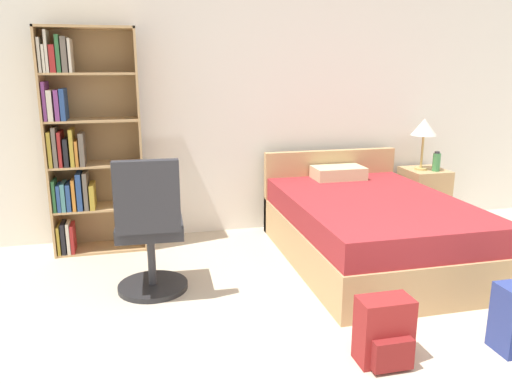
{
  "coord_description": "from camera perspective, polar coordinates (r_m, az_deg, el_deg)",
  "views": [
    {
      "loc": [
        -1.42,
        -1.67,
        1.66
      ],
      "look_at": [
        -0.54,
        1.98,
        0.71
      ],
      "focal_mm": 35.0,
      "sensor_mm": 36.0,
      "label": 1
    }
  ],
  "objects": [
    {
      "name": "wall_back",
      "position": [
        5.11,
        2.61,
        10.19
      ],
      "size": [
        9.0,
        0.06,
        2.6
      ],
      "color": "white",
      "rests_on": "ground_plane"
    },
    {
      "name": "bed",
      "position": [
        4.47,
        12.69,
        -3.91
      ],
      "size": [
        1.39,
        2.02,
        0.82
      ],
      "color": "tan",
      "rests_on": "ground_plane"
    },
    {
      "name": "office_chair",
      "position": [
        3.71,
        -12.05,
        -4.44
      ],
      "size": [
        0.53,
        0.59,
        1.05
      ],
      "color": "#232326",
      "rests_on": "ground_plane"
    },
    {
      "name": "table_lamp",
      "position": [
        5.45,
        18.66,
        6.88
      ],
      "size": [
        0.26,
        0.26,
        0.53
      ],
      "color": "tan",
      "rests_on": "nightstand"
    },
    {
      "name": "bookshelf",
      "position": [
        4.68,
        -19.26,
        5.18
      ],
      "size": [
        0.81,
        0.33,
        1.98
      ],
      "color": "tan",
      "rests_on": "ground_plane"
    },
    {
      "name": "water_bottle",
      "position": [
        5.47,
        19.93,
        3.26
      ],
      "size": [
        0.08,
        0.08,
        0.21
      ],
      "color": "#3F8C4C",
      "rests_on": "nightstand"
    },
    {
      "name": "backpack_red",
      "position": [
        3.04,
        14.5,
        -15.29
      ],
      "size": [
        0.31,
        0.24,
        0.39
      ],
      "color": "maroon",
      "rests_on": "ground_plane"
    },
    {
      "name": "nightstand",
      "position": [
        5.62,
        18.56,
        -0.52
      ],
      "size": [
        0.41,
        0.46,
        0.6
      ],
      "color": "tan",
      "rests_on": "ground_plane"
    }
  ]
}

